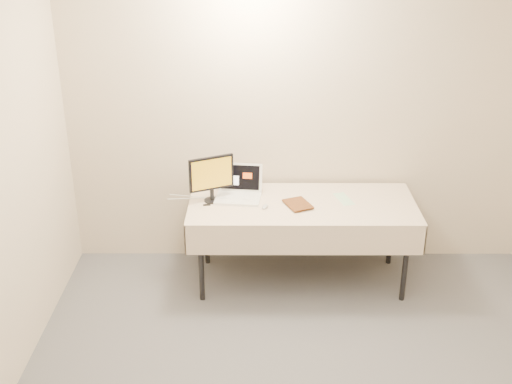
{
  "coord_description": "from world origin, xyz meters",
  "views": [
    {
      "loc": [
        -0.37,
        -2.7,
        2.98
      ],
      "look_at": [
        -0.38,
        1.99,
        0.86
      ],
      "focal_mm": 45.0,
      "sensor_mm": 36.0,
      "label": 1
    }
  ],
  "objects_px": {
    "laptop": "(239,190)",
    "monitor": "(211,175)",
    "book": "(288,194)",
    "table": "(302,210)"
  },
  "relations": [
    {
      "from": "laptop",
      "to": "table",
      "type": "bearing_deg",
      "value": -7.09
    },
    {
      "from": "monitor",
      "to": "table",
      "type": "bearing_deg",
      "value": -27.53
    },
    {
      "from": "laptop",
      "to": "book",
      "type": "bearing_deg",
      "value": -21.93
    },
    {
      "from": "table",
      "to": "monitor",
      "type": "relative_size",
      "value": 4.79
    },
    {
      "from": "book",
      "to": "monitor",
      "type": "bearing_deg",
      "value": 145.52
    },
    {
      "from": "monitor",
      "to": "book",
      "type": "xyz_separation_m",
      "value": [
        0.62,
        -0.13,
        -0.11
      ]
    },
    {
      "from": "laptop",
      "to": "monitor",
      "type": "relative_size",
      "value": 1.03
    },
    {
      "from": "laptop",
      "to": "monitor",
      "type": "height_order",
      "value": "monitor"
    },
    {
      "from": "table",
      "to": "book",
      "type": "xyz_separation_m",
      "value": [
        -0.12,
        -0.09,
        0.18
      ]
    },
    {
      "from": "laptop",
      "to": "book",
      "type": "xyz_separation_m",
      "value": [
        0.4,
        -0.22,
        0.06
      ]
    }
  ]
}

